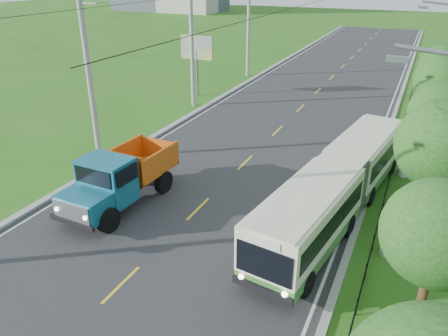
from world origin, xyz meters
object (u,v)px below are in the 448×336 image
Objects in this scene: tree_third at (443,149)px; tree_back at (442,69)px; bus at (339,183)px; tree_second at (439,237)px; pole_mid at (192,43)px; billboard_left at (197,51)px; planter_mid at (404,171)px; pole_near at (89,74)px; tree_fifth at (443,84)px; planter_far at (412,127)px; pole_far at (249,26)px; planter_near at (388,248)px; tree_fourth at (441,116)px; dump_truck at (120,175)px.

tree_third reaches higher than tree_back.
tree_second is at bearing -49.37° from bus.
pole_mid reaches higher than billboard_left.
planter_mid is at bearing 74.55° from bus.
tree_third is 1.15× the size of billboard_left.
tree_third is 8.96× the size of planter_mid.
pole_near is 15.10m from billboard_left.
tree_fifth is 8.66× the size of planter_far.
pole_far is (0.00, 24.00, 0.00)m from pole_near.
tree_back is (0.00, 24.00, 0.13)m from tree_second.
pole_far reaches higher than billboard_left.
pole_far reaches higher than planter_near.
pole_mid is 1.89× the size of tree_second.
planter_near is at bearing -58.01° from pole_far.
tree_back is at bearing 73.12° from planter_far.
pole_far is 35.82m from tree_second.
pole_near is 12.00m from pole_mid.
tree_back is at bearing -20.74° from pole_far.
tree_third reaches higher than tree_second.
tree_second is at bearing -90.00° from tree_fourth.
planter_mid is (16.86, 5.00, -4.81)m from pole_near.
bus is at bearing -45.48° from billboard_left.
tree_second is 7.91× the size of planter_mid.
planter_far is (16.86, 1.00, -4.81)m from pole_mid.
tree_third is at bearing -90.00° from tree_fourth.
tree_fifth is 19.74m from billboard_left.
billboard_left is (-1.24, 15.00, -1.23)m from pole_near.
planter_mid is at bearing 16.52° from pole_near.
tree_second is 0.98× the size of tree_fourth.
bus is (-3.82, -17.94, -2.00)m from tree_back.
dump_truck reaches higher than planter_far.
tree_fourth is at bearing -90.00° from tree_fifth.
tree_third is 6.01m from tree_fourth.
planter_far is at bearing 99.08° from tree_fourth.
tree_third is at bearing -77.90° from planter_mid.
tree_fifth reaches higher than planter_far.
pole_mid is at bearing 144.64° from tree_third.
tree_fifth is at bearing -35.36° from pole_far.
tree_back is 19.48m from billboard_left.
planter_near is 0.10× the size of dump_truck.
dump_truck is (-13.44, 2.82, -1.99)m from tree_second.
tree_fifth is at bearing 51.07° from dump_truck.
pole_near is 1.85× the size of tree_fourth.
tree_back is 12.66m from planter_mid.
tree_fifth is 4.21m from planter_far.
tree_fourth is 8.87m from planter_near.
tree_third is 8.96× the size of planter_near.
dump_truck is at bearing -80.54° from pole_far.
tree_back is at bearing 90.00° from tree_fourth.
pole_mid is at bearing 108.84° from dump_truck.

